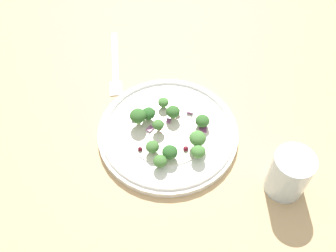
{
  "coord_description": "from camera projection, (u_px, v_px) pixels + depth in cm",
  "views": [
    {
      "loc": [
        42.08,
        4.91,
        57.9
      ],
      "look_at": [
        1.92,
        -1.17,
        2.7
      ],
      "focal_mm": 41.24,
      "sensor_mm": 36.0,
      "label": 1
    }
  ],
  "objects": [
    {
      "name": "cranberry_3",
      "position": [
        201.0,
        139.0,
        0.68
      ],
      "size": [
        0.77,
        0.77,
        0.77
      ],
      "primitive_type": "sphere",
      "color": "#4C0A14",
      "rests_on": "plate"
    },
    {
      "name": "onion_bit_4",
      "position": [
        168.0,
        121.0,
        0.7
      ],
      "size": [
        0.97,
        0.94,
        0.32
      ],
      "primitive_type": "cube",
      "rotation": [
        0.0,
        0.0,
        2.96
      ],
      "color": "#934C84",
      "rests_on": "plate"
    },
    {
      "name": "onion_bit_5",
      "position": [
        136.0,
        120.0,
        0.71
      ],
      "size": [
        1.12,
        1.35,
        0.36
      ],
      "primitive_type": "cube",
      "rotation": [
        0.0,
        0.0,
        3.13
      ],
      "color": "#934C84",
      "rests_on": "plate"
    },
    {
      "name": "water_glass",
      "position": [
        289.0,
        174.0,
        0.61
      ],
      "size": [
        6.5,
        6.5,
        8.54
      ],
      "primitive_type": "cylinder",
      "color": "silver",
      "rests_on": "ground_plane"
    },
    {
      "name": "cranberry_2",
      "position": [
        160.0,
        128.0,
        0.69
      ],
      "size": [
        0.84,
        0.84,
        0.84
      ],
      "primitive_type": "sphere",
      "color": "maroon",
      "rests_on": "plate"
    },
    {
      "name": "broccoli_floret_10",
      "position": [
        138.0,
        116.0,
        0.68
      ],
      "size": [
        2.96,
        2.96,
        2.99
      ],
      "color": "#ADD18E",
      "rests_on": "plate"
    },
    {
      "name": "cranberry_0",
      "position": [
        172.0,
        152.0,
        0.66
      ],
      "size": [
        0.87,
        0.87,
        0.87
      ],
      "primitive_type": "sphere",
      "color": "#4C0A14",
      "rests_on": "plate"
    },
    {
      "name": "broccoli_floret_7",
      "position": [
        173.0,
        112.0,
        0.7
      ],
      "size": [
        2.53,
        2.53,
        2.56
      ],
      "color": "#ADD18E",
      "rests_on": "plate"
    },
    {
      "name": "cranberry_4",
      "position": [
        140.0,
        149.0,
        0.67
      ],
      "size": [
        0.79,
        0.79,
        0.79
      ],
      "primitive_type": "sphere",
      "color": "#4C0A14",
      "rests_on": "plate"
    },
    {
      "name": "onion_bit_0",
      "position": [
        190.0,
        111.0,
        0.72
      ],
      "size": [
        1.01,
        1.23,
        0.44
      ],
      "primitive_type": "cube",
      "rotation": [
        0.0,
        0.0,
        1.4
      ],
      "color": "#934C84",
      "rests_on": "plate"
    },
    {
      "name": "broccoli_floret_3",
      "position": [
        169.0,
        152.0,
        0.65
      ],
      "size": [
        2.63,
        2.63,
        2.66
      ],
      "color": "#9EC684",
      "rests_on": "plate"
    },
    {
      "name": "onion_bit_3",
      "position": [
        203.0,
        129.0,
        0.7
      ],
      "size": [
        1.46,
        1.45,
        0.36
      ],
      "primitive_type": "cube",
      "rotation": [
        0.0,
        0.0,
        0.08
      ],
      "color": "#843D75",
      "rests_on": "plate"
    },
    {
      "name": "onion_bit_1",
      "position": [
        150.0,
        129.0,
        0.7
      ],
      "size": [
        1.59,
        1.45,
        0.37
      ],
      "primitive_type": "cube",
      "rotation": [
        0.0,
        0.0,
        1.07
      ],
      "color": "#A35B93",
      "rests_on": "plate"
    },
    {
      "name": "broccoli_floret_6",
      "position": [
        202.0,
        120.0,
        0.69
      ],
      "size": [
        2.55,
        2.55,
        2.59
      ],
      "color": "#8EB77A",
      "rests_on": "plate"
    },
    {
      "name": "cranberry_1",
      "position": [
        177.0,
        111.0,
        0.71
      ],
      "size": [
        0.99,
        0.99,
        0.99
      ],
      "primitive_type": "sphere",
      "color": "maroon",
      "rests_on": "plate"
    },
    {
      "name": "broccoli_floret_8",
      "position": [
        198.0,
        152.0,
        0.65
      ],
      "size": [
        2.45,
        2.45,
        2.48
      ],
      "color": "#9EC684",
      "rests_on": "plate"
    },
    {
      "name": "onion_bit_2",
      "position": [
        151.0,
        109.0,
        0.72
      ],
      "size": [
        1.17,
        1.51,
        0.54
      ],
      "primitive_type": "cube",
      "rotation": [
        0.0,
        0.0,
        1.43
      ],
      "color": "#934C84",
      "rests_on": "plate"
    },
    {
      "name": "plate",
      "position": [
        168.0,
        132.0,
        0.7
      ],
      "size": [
        25.41,
        25.41,
        1.7
      ],
      "color": "white",
      "rests_on": "ground_plane"
    },
    {
      "name": "broccoli_floret_0",
      "position": [
        198.0,
        138.0,
        0.66
      ],
      "size": [
        2.91,
        2.91,
        2.94
      ],
      "color": "#8EB77A",
      "rests_on": "plate"
    },
    {
      "name": "broccoli_floret_4",
      "position": [
        149.0,
        112.0,
        0.7
      ],
      "size": [
        2.59,
        2.59,
        2.62
      ],
      "color": "#9EC684",
      "rests_on": "plate"
    },
    {
      "name": "cranberry_5",
      "position": [
        186.0,
        149.0,
        0.67
      ],
      "size": [
        0.9,
        0.9,
        0.9
      ],
      "primitive_type": "sphere",
      "color": "maroon",
      "rests_on": "plate"
    },
    {
      "name": "broccoli_floret_5",
      "position": [
        163.0,
        102.0,
        0.72
      ],
      "size": [
        2.08,
        2.08,
        2.11
      ],
      "color": "#8EB77A",
      "rests_on": "plate"
    },
    {
      "name": "broccoli_floret_9",
      "position": [
        158.0,
        125.0,
        0.68
      ],
      "size": [
        2.13,
        2.13,
        2.15
      ],
      "color": "#ADD18E",
      "rests_on": "plate"
    },
    {
      "name": "dressing_pool",
      "position": [
        168.0,
        131.0,
        0.7
      ],
      "size": [
        14.74,
        14.74,
        0.2
      ],
      "primitive_type": "cylinder",
      "color": "white",
      "rests_on": "plate"
    },
    {
      "name": "broccoli_floret_2",
      "position": [
        152.0,
        147.0,
        0.66
      ],
      "size": [
        2.34,
        2.34,
        2.37
      ],
      "color": "#9EC684",
      "rests_on": "plate"
    },
    {
      "name": "ground_plane",
      "position": [
        176.0,
        130.0,
        0.73
      ],
      "size": [
        180.0,
        180.0,
        2.0
      ],
      "primitive_type": "cube",
      "color": "tan"
    },
    {
      "name": "fork",
      "position": [
        115.0,
        66.0,
        0.81
      ],
      "size": [
        18.46,
        6.42,
        0.5
      ],
      "color": "silver",
      "rests_on": "ground_plane"
    },
    {
      "name": "broccoli_floret_1",
      "position": [
        160.0,
        161.0,
        0.64
      ],
      "size": [
        2.32,
        2.32,
        2.35
      ],
      "color": "#9EC684",
      "rests_on": "plate"
    }
  ]
}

